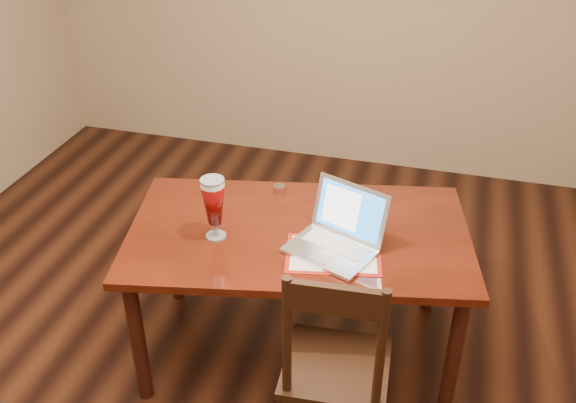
# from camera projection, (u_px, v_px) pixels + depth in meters

# --- Properties ---
(ground) EXTENTS (5.00, 5.00, 0.00)m
(ground) POSITION_uv_depth(u_px,v_px,m) (232.00, 394.00, 3.07)
(ground) COLOR black
(ground) RESTS_ON ground
(room_shell) EXTENTS (4.51, 5.01, 2.71)m
(room_shell) POSITION_uv_depth(u_px,v_px,m) (208.00, 30.00, 2.14)
(room_shell) COLOR tan
(room_shell) RESTS_ON ground
(dining_table) EXTENTS (1.71, 1.17, 1.03)m
(dining_table) POSITION_uv_depth(u_px,v_px,m) (297.00, 245.00, 2.98)
(dining_table) COLOR #55160B
(dining_table) RESTS_ON ground
(dining_chair) EXTENTS (0.45, 0.43, 1.01)m
(dining_chair) POSITION_uv_depth(u_px,v_px,m) (335.00, 368.00, 2.58)
(dining_chair) COLOR black
(dining_chair) RESTS_ON ground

